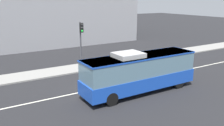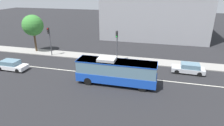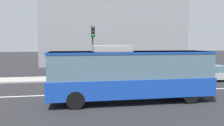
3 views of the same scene
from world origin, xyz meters
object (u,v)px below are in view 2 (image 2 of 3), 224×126
at_px(sedan_white, 12,65).
at_px(traffic_light_mid_block, 117,41).
at_px(transit_bus, 116,71).
at_px(street_tree_kerbside_left, 33,25).
at_px(traffic_light_near_corner, 49,37).
at_px(sedan_silver, 189,68).

height_order(sedan_white, traffic_light_mid_block, traffic_light_mid_block).
distance_m(transit_bus, traffic_light_mid_block, 8.09).
relative_size(transit_bus, street_tree_kerbside_left, 1.44).
xyz_separation_m(traffic_light_near_corner, traffic_light_mid_block, (11.97, 0.20, 0.00)).
height_order(sedan_silver, traffic_light_mid_block, traffic_light_mid_block).
distance_m(sedan_white, traffic_light_near_corner, 7.86).
xyz_separation_m(sedan_white, traffic_light_mid_block, (14.43, 7.10, 2.84)).
relative_size(transit_bus, sedan_white, 2.21).
bearing_deg(sedan_white, traffic_light_mid_block, 27.16).
bearing_deg(sedan_silver, sedan_white, 13.39).
relative_size(traffic_light_near_corner, street_tree_kerbside_left, 0.75).
bearing_deg(traffic_light_mid_block, street_tree_kerbside_left, -97.91).
bearing_deg(traffic_light_near_corner, street_tree_kerbside_left, -115.17).
relative_size(traffic_light_mid_block, street_tree_kerbside_left, 0.75).
distance_m(sedan_silver, traffic_light_mid_block, 11.50).
bearing_deg(street_tree_kerbside_left, sedan_white, -78.77).
xyz_separation_m(transit_bus, sedan_white, (-16.11, 0.62, -1.09)).
height_order(transit_bus, traffic_light_near_corner, traffic_light_near_corner).
height_order(sedan_white, sedan_silver, same).
bearing_deg(sedan_white, street_tree_kerbside_left, 102.18).
xyz_separation_m(sedan_white, sedan_silver, (25.41, 5.21, 0.00)).
height_order(sedan_white, traffic_light_near_corner, traffic_light_near_corner).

